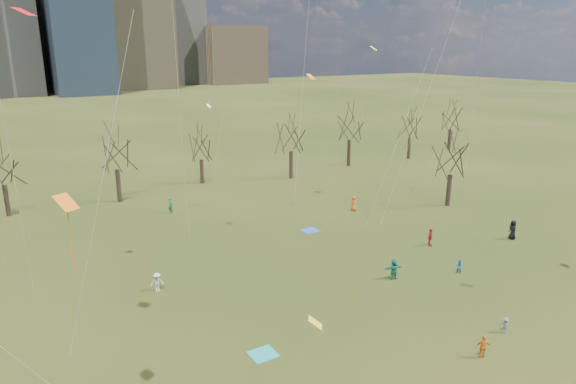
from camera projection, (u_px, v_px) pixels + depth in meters
ground at (384, 338)px, 33.41m from camera, size 500.00×500.00×0.00m
bare_tree_row at (179, 151)px, 62.24m from camera, size 113.04×29.80×9.50m
blanket_teal at (263, 354)px, 31.66m from camera, size 1.60×1.50×0.03m
blanket_navy at (310, 231)px, 52.87m from camera, size 1.60×1.50×0.03m
person_3 at (506, 325)px, 33.93m from camera, size 0.62×0.80×1.09m
person_4 at (483, 347)px, 31.09m from camera, size 0.95×0.81×1.53m
person_5 at (394, 269)px, 41.66m from camera, size 1.71×0.88×1.76m
person_6 at (513, 230)px, 50.34m from camera, size 0.94×1.11×1.93m
person_8 at (460, 267)px, 42.73m from camera, size 0.74×0.76×1.23m
person_9 at (157, 282)px, 39.67m from camera, size 1.08×0.79×1.49m
person_10 at (430, 237)px, 48.65m from camera, size 1.07×0.92×1.72m
person_12 at (354, 203)px, 59.11m from camera, size 0.55×0.84×1.72m
person_13 at (170, 205)px, 58.29m from camera, size 0.58×0.75×1.84m
kites_airborne at (344, 106)px, 44.65m from camera, size 61.55×54.00×34.82m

